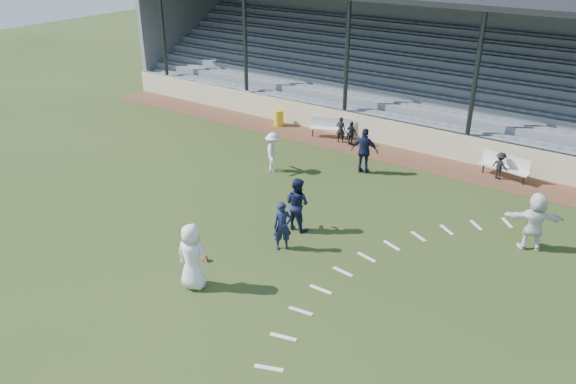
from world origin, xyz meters
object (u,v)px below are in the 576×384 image
object	(u,v)px
player_white_lead	(192,257)
player_navy_lead	(283,226)
bench_left	(332,126)
trash_bin	(279,118)
bench_right	(505,165)
football	(204,258)

from	to	relation	value
player_white_lead	player_navy_lead	distance (m)	3.25
bench_left	trash_bin	size ratio (longest dim) A/B	2.54
bench_left	trash_bin	xyz separation A→B (m)	(-3.08, -0.05, -0.17)
bench_right	player_navy_lead	world-z (taller)	player_navy_lead
football	trash_bin	bearing A→B (deg)	115.20
player_navy_lead	bench_right	bearing A→B (deg)	21.96
bench_right	trash_bin	world-z (taller)	bench_right
bench_left	player_navy_lead	distance (m)	10.49
football	player_white_lead	distance (m)	1.60
bench_right	player_white_lead	distance (m)	13.71
player_white_lead	player_navy_lead	xyz separation A→B (m)	(0.88, 3.12, -0.19)
trash_bin	football	distance (m)	12.86
player_white_lead	bench_left	bearing A→B (deg)	-88.80
trash_bin	player_white_lead	bearing A→B (deg)	-64.34
trash_bin	football	bearing A→B (deg)	-64.80
trash_bin	player_navy_lead	world-z (taller)	player_navy_lead
football	player_navy_lead	size ratio (longest dim) A/B	0.13
bench_left	bench_right	size ratio (longest dim) A/B	0.99
trash_bin	football	xyz separation A→B (m)	(5.47, -11.64, -0.31)
bench_left	player_white_lead	xyz separation A→B (m)	(3.07, -12.84, 0.41)
bench_left	player_white_lead	distance (m)	13.20
player_navy_lead	football	bearing A→B (deg)	-172.41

